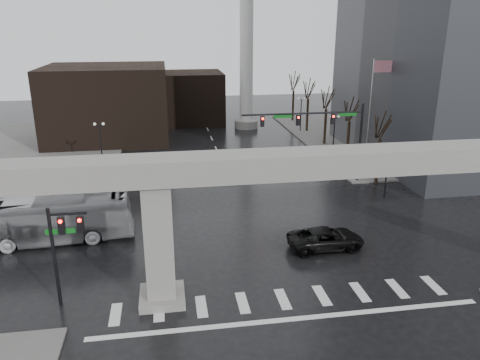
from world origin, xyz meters
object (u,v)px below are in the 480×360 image
Objects in this scene: far_car at (231,169)px; pickup_truck at (326,239)px; city_bus at (45,220)px; signal_mast_arm at (324,127)px.

pickup_truck is at bearing -81.64° from far_car.
signal_mast_arm is at bearing -72.63° from city_bus.
signal_mast_arm is 0.96× the size of city_bus.
signal_mast_arm is 15.42m from pickup_truck.
far_car is at bearing -52.73° from city_bus.
far_car is (-4.23, 18.24, -0.11)m from pickup_truck.
pickup_truck is (-4.35, -13.90, -5.07)m from signal_mast_arm.
signal_mast_arm reaches higher than pickup_truck.
signal_mast_arm is 26.51m from city_bus.
far_car is (-8.57, 4.33, -5.17)m from signal_mast_arm.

